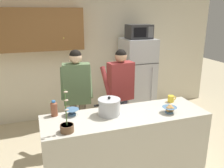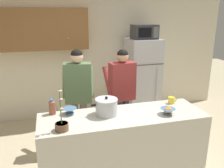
% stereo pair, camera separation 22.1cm
% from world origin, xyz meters
% --- Properties ---
extents(back_wall_unit, '(6.00, 0.48, 2.60)m').
position_xyz_m(back_wall_unit, '(-0.28, 2.25, 1.43)').
color(back_wall_unit, beige).
rests_on(back_wall_unit, ground).
extents(kitchen_island, '(2.13, 0.68, 0.92)m').
position_xyz_m(kitchen_island, '(0.00, 0.00, 0.46)').
color(kitchen_island, beige).
rests_on(kitchen_island, ground).
extents(refrigerator, '(0.64, 0.68, 1.66)m').
position_xyz_m(refrigerator, '(1.01, 1.85, 0.83)').
color(refrigerator, '#B7BABF').
rests_on(refrigerator, ground).
extents(microwave, '(0.48, 0.37, 0.28)m').
position_xyz_m(microwave, '(1.01, 1.83, 1.80)').
color(microwave, '#2D2D30').
rests_on(microwave, refrigerator).
extents(person_near_pot, '(0.54, 0.47, 1.64)m').
position_xyz_m(person_near_pot, '(-0.45, 0.93, 1.02)').
color(person_near_pot, '#726656').
rests_on(person_near_pot, ground).
extents(person_by_sink, '(0.53, 0.45, 1.62)m').
position_xyz_m(person_by_sink, '(0.26, 0.89, 1.01)').
color(person_by_sink, '#33384C').
rests_on(person_by_sink, ground).
extents(cooking_pot, '(0.40, 0.29, 0.25)m').
position_xyz_m(cooking_pot, '(-0.20, 0.07, 1.03)').
color(cooking_pot, silver).
rests_on(cooking_pot, kitchen_island).
extents(coffee_mug, '(0.13, 0.09, 0.10)m').
position_xyz_m(coffee_mug, '(0.79, 0.20, 0.97)').
color(coffee_mug, yellow).
rests_on(coffee_mug, kitchen_island).
extents(bread_bowl, '(0.19, 0.19, 0.10)m').
position_xyz_m(bread_bowl, '(0.56, -0.13, 0.97)').
color(bread_bowl, '#4C7299').
rests_on(bread_bowl, kitchen_island).
extents(empty_bowl, '(0.18, 0.18, 0.08)m').
position_xyz_m(empty_bowl, '(-0.65, 0.21, 0.97)').
color(empty_bowl, '#4C7299').
rests_on(empty_bowl, kitchen_island).
extents(bottle_near_edge, '(0.09, 0.09, 0.20)m').
position_xyz_m(bottle_near_edge, '(-0.87, 0.26, 1.02)').
color(bottle_near_edge, brown).
rests_on(bottle_near_edge, kitchen_island).
extents(potted_orchid, '(0.15, 0.15, 0.49)m').
position_xyz_m(potted_orchid, '(-0.78, -0.21, 0.98)').
color(potted_orchid, brown).
rests_on(potted_orchid, kitchen_island).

